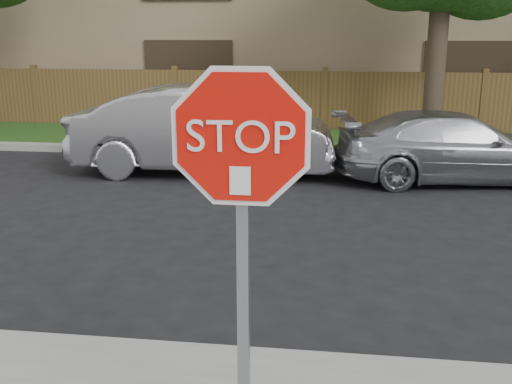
# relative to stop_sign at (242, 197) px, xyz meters

# --- Properties ---
(ground) EXTENTS (90.00, 90.00, 0.00)m
(ground) POSITION_rel_stop_sign_xyz_m (0.19, 1.48, -1.83)
(ground) COLOR black
(ground) RESTS_ON ground
(far_curb) EXTENTS (70.00, 0.30, 0.15)m
(far_curb) POSITION_rel_stop_sign_xyz_m (0.19, 9.63, -1.75)
(far_curb) COLOR gray
(far_curb) RESTS_ON ground
(grass_strip) EXTENTS (70.00, 3.00, 0.12)m
(grass_strip) POSITION_rel_stop_sign_xyz_m (0.19, 11.28, -1.77)
(grass_strip) COLOR #1E4714
(grass_strip) RESTS_ON ground
(fence) EXTENTS (70.00, 0.12, 1.60)m
(fence) POSITION_rel_stop_sign_xyz_m (0.19, 12.88, -1.03)
(fence) COLOR brown
(fence) RESTS_ON ground
(apartment_building) EXTENTS (35.20, 9.20, 7.20)m
(apartment_building) POSITION_rel_stop_sign_xyz_m (0.19, 18.48, 1.70)
(apartment_building) COLOR tan
(apartment_building) RESTS_ON ground
(stop_sign) EXTENTS (1.01, 0.13, 2.55)m
(stop_sign) POSITION_rel_stop_sign_xyz_m (0.00, 0.00, 0.00)
(stop_sign) COLOR gray
(stop_sign) RESTS_ON sidewalk_near
(sedan_left) EXTENTS (4.98, 1.91, 1.62)m
(sedan_left) POSITION_rel_stop_sign_xyz_m (-1.98, 8.02, -1.02)
(sedan_left) COLOR #B0AFB4
(sedan_left) RESTS_ON ground
(sedan_right) EXTENTS (4.51, 2.39, 1.25)m
(sedan_right) POSITION_rel_stop_sign_xyz_m (2.64, 7.97, -1.21)
(sedan_right) COLOR #A6A7AD
(sedan_right) RESTS_ON ground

